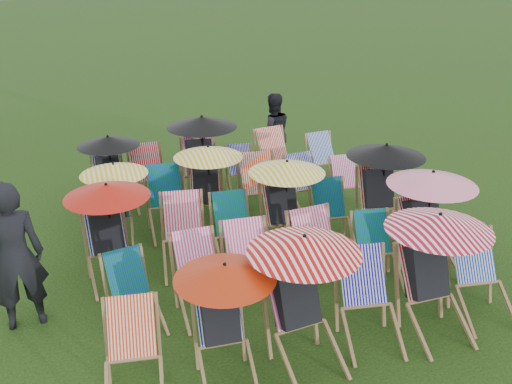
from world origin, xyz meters
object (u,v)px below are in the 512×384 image
object	(u,v)px
deckchair_0	(132,357)
person_left	(14,256)
deckchair_5	(483,280)
deckchair_29	(327,160)
person_rear	(273,133)

from	to	relation	value
deckchair_0	person_left	bearing A→B (deg)	132.49
deckchair_5	deckchair_0	bearing A→B (deg)	-172.03
deckchair_0	deckchair_29	xyz separation A→B (m)	(4.22, 4.51, -0.00)
deckchair_5	person_left	bearing A→B (deg)	170.95
deckchair_0	deckchair_5	bearing A→B (deg)	8.67
person_left	deckchair_29	bearing A→B (deg)	-156.99
person_left	deckchair_0	bearing A→B (deg)	118.26
deckchair_0	person_rear	bearing A→B (deg)	65.83
deckchair_0	deckchair_29	bearing A→B (deg)	55.29
deckchair_5	deckchair_29	xyz separation A→B (m)	(0.08, 4.49, -0.04)
deckchair_0	deckchair_29	size ratio (longest dim) A/B	1.01
deckchair_0	person_left	world-z (taller)	person_left
deckchair_5	person_rear	xyz separation A→B (m)	(-0.69, 5.39, 0.31)
deckchair_5	person_rear	size ratio (longest dim) A/B	0.61
deckchair_5	deckchair_29	distance (m)	4.49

